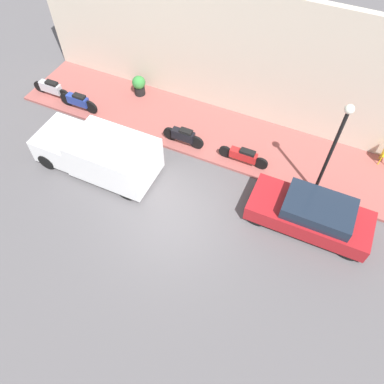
% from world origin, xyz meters
% --- Properties ---
extents(ground_plane, '(60.00, 60.00, 0.00)m').
position_xyz_m(ground_plane, '(0.00, 0.00, 0.00)').
color(ground_plane, '#514F51').
extents(sidewalk, '(3.20, 18.42, 0.12)m').
position_xyz_m(sidewalk, '(4.73, 0.00, 0.06)').
color(sidewalk, '#934C47').
rests_on(sidewalk, ground_plane).
extents(building_facade, '(0.30, 18.42, 5.44)m').
position_xyz_m(building_facade, '(6.48, 0.00, 2.72)').
color(building_facade, beige).
rests_on(building_facade, ground_plane).
extents(parked_car, '(1.72, 4.17, 1.29)m').
position_xyz_m(parked_car, '(1.93, -4.45, 0.63)').
color(parked_car, maroon).
rests_on(parked_car, ground_plane).
extents(delivery_van, '(1.99, 4.80, 1.63)m').
position_xyz_m(delivery_van, '(1.13, 3.63, 0.84)').
color(delivery_van, white).
rests_on(delivery_van, ground_plane).
extents(motorcycle_red, '(0.30, 2.03, 0.71)m').
position_xyz_m(motorcycle_red, '(3.63, -1.39, 0.51)').
color(motorcycle_red, '#B21E1E').
rests_on(motorcycle_red, sidewalk).
extents(motorcycle_black, '(0.30, 1.79, 0.80)m').
position_xyz_m(motorcycle_black, '(3.58, 1.20, 0.55)').
color(motorcycle_black, black).
rests_on(motorcycle_black, sidewalk).
extents(scooter_silver, '(0.30, 1.97, 0.80)m').
position_xyz_m(scooter_silver, '(3.84, 8.03, 0.54)').
color(scooter_silver, '#B7B7BF').
rests_on(scooter_silver, sidewalk).
extents(motorcycle_blue, '(0.30, 1.90, 0.80)m').
position_xyz_m(motorcycle_blue, '(3.59, 6.36, 0.55)').
color(motorcycle_blue, navy).
rests_on(motorcycle_blue, sidewalk).
extents(streetlamp, '(0.30, 0.30, 4.12)m').
position_xyz_m(streetlamp, '(3.39, -4.33, 2.72)').
color(streetlamp, black).
rests_on(streetlamp, sidewalk).
extents(potted_plant, '(0.60, 0.60, 0.94)m').
position_xyz_m(potted_plant, '(5.64, 4.43, 0.62)').
color(potted_plant, black).
rests_on(potted_plant, sidewalk).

